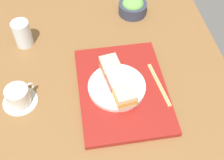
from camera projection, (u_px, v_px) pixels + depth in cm
name	position (u px, v px, depth cm)	size (l,w,h in cm)	color
ground_plane	(102.00, 90.00, 111.27)	(140.00, 100.00, 3.00)	brown
serving_tray	(123.00, 89.00, 108.38)	(42.42, 31.54, 1.88)	maroon
sandwich_plate	(117.00, 87.00, 107.02)	(20.77, 20.77, 1.49)	silver
sandwich_near	(124.00, 96.00, 100.32)	(8.45, 7.68, 5.38)	beige
sandwich_middle	(117.00, 81.00, 104.26)	(8.41, 7.81, 5.54)	#EFE5C1
sandwich_far	(110.00, 67.00, 108.28)	(8.40, 7.48, 5.49)	beige
salad_bowl	(133.00, 7.00, 133.80)	(12.68, 12.68, 7.86)	#33384C
chopsticks_pair	(159.00, 84.00, 108.12)	(19.76, 4.05, 0.70)	tan
coffee_cup	(19.00, 96.00, 103.66)	(12.38, 12.38, 6.88)	silver
drinking_glass	(22.00, 34.00, 119.95)	(7.08, 7.08, 11.08)	silver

